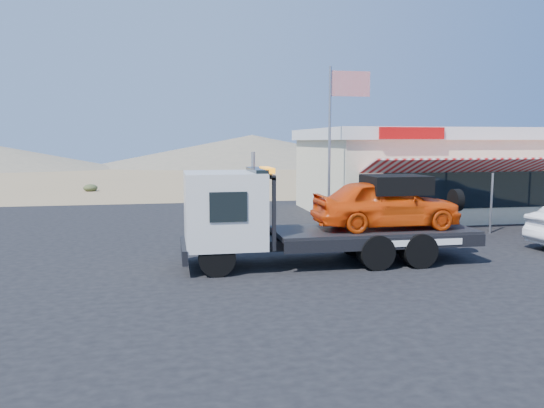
% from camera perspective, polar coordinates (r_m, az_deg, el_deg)
% --- Properties ---
extents(ground, '(120.00, 120.00, 0.00)m').
position_cam_1_polar(ground, '(14.47, -6.79, -6.74)').
color(ground, '#8D7650').
rests_on(ground, ground).
extents(asphalt_lot, '(32.00, 24.00, 0.02)m').
position_cam_1_polar(asphalt_lot, '(17.61, -0.96, -4.22)').
color(asphalt_lot, black).
rests_on(asphalt_lot, ground).
extents(tow_truck, '(7.96, 2.36, 2.66)m').
position_cam_1_polar(tow_truck, '(14.55, 5.42, -0.90)').
color(tow_truck, black).
rests_on(tow_truck, asphalt_lot).
extents(jerky_store, '(10.40, 9.97, 3.90)m').
position_cam_1_polar(jerky_store, '(25.74, 15.68, 3.46)').
color(jerky_store, beige).
rests_on(jerky_store, asphalt_lot).
extents(flagpole, '(1.55, 0.10, 6.00)m').
position_cam_1_polar(flagpole, '(19.45, 6.88, 7.90)').
color(flagpole, '#99999E').
rests_on(flagpole, asphalt_lot).
extents(distant_hills, '(126.00, 48.00, 4.20)m').
position_cam_1_polar(distant_hills, '(69.76, -18.11, 5.24)').
color(distant_hills, '#726B59').
rests_on(distant_hills, ground).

